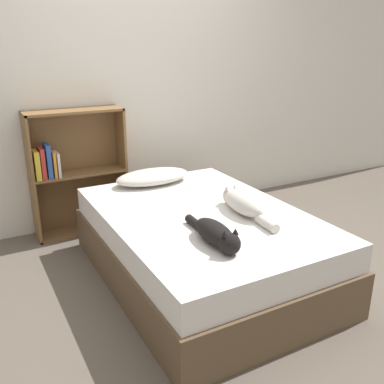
{
  "coord_description": "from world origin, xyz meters",
  "views": [
    {
      "loc": [
        -1.32,
        -2.28,
        1.55
      ],
      "look_at": [
        0.0,
        0.14,
        0.59
      ],
      "focal_mm": 40.0,
      "sensor_mm": 36.0,
      "label": 1
    }
  ],
  "objects": [
    {
      "name": "ground_plane",
      "position": [
        0.0,
        0.0,
        0.0
      ],
      "size": [
        8.0,
        8.0,
        0.0
      ],
      "primitive_type": "plane",
      "color": "brown"
    },
    {
      "name": "wall_back",
      "position": [
        0.0,
        1.34,
        1.25
      ],
      "size": [
        8.0,
        0.06,
        2.5
      ],
      "color": "silver",
      "rests_on": "ground_plane"
    },
    {
      "name": "bed",
      "position": [
        0.0,
        0.0,
        0.24
      ],
      "size": [
        1.25,
        1.81,
        0.49
      ],
      "color": "brown",
      "rests_on": "ground_plane"
    },
    {
      "name": "pillow",
      "position": [
        -0.04,
        0.72,
        0.54
      ],
      "size": [
        0.61,
        0.31,
        0.11
      ],
      "color": "beige",
      "rests_on": "bed"
    },
    {
      "name": "cat_light",
      "position": [
        0.24,
        -0.13,
        0.55
      ],
      "size": [
        0.2,
        0.6,
        0.14
      ],
      "rotation": [
        0.0,
        0.0,
        1.5
      ],
      "color": "beige",
      "rests_on": "bed"
    },
    {
      "name": "cat_dark",
      "position": [
        -0.17,
        -0.45,
        0.54
      ],
      "size": [
        0.16,
        0.55,
        0.14
      ],
      "rotation": [
        0.0,
        0.0,
        4.68
      ],
      "color": "black",
      "rests_on": "bed"
    },
    {
      "name": "bookshelf",
      "position": [
        -0.55,
        1.21,
        0.54
      ],
      "size": [
        0.78,
        0.26,
        1.05
      ],
      "color": "brown",
      "rests_on": "ground_plane"
    }
  ]
}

